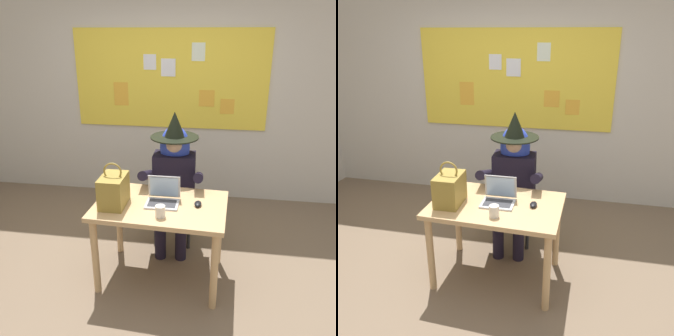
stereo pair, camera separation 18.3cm
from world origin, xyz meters
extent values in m
plane|color=#75604C|center=(0.00, 0.00, 0.00)|extent=(24.00, 24.00, 0.00)
cube|color=beige|center=(0.00, 1.94, 1.50)|extent=(5.41, 0.10, 2.99)
cube|color=yellow|center=(0.00, 1.88, 1.55)|extent=(2.40, 0.02, 1.20)
cube|color=white|center=(-0.25, 1.87, 1.76)|extent=(0.16, 0.01, 0.18)
cube|color=white|center=(0.34, 1.87, 1.88)|extent=(0.16, 0.01, 0.21)
cube|color=gold|center=(-0.62, 1.87, 1.36)|extent=(0.19, 0.01, 0.29)
cube|color=white|center=(-0.04, 1.87, 1.70)|extent=(0.22, 0.02, 0.21)
cube|color=gold|center=(0.73, 1.87, 1.24)|extent=(0.19, 0.01, 0.18)
cube|color=gold|center=(0.46, 1.87, 1.33)|extent=(0.19, 0.01, 0.20)
cube|color=tan|center=(0.18, 0.12, 0.72)|extent=(1.14, 0.78, 0.04)
cylinder|color=tan|center=(-0.32, -0.16, 0.35)|extent=(0.06, 0.06, 0.70)
cylinder|color=tan|center=(0.66, -0.21, 0.35)|extent=(0.06, 0.06, 0.70)
cylinder|color=tan|center=(-0.30, 0.45, 0.35)|extent=(0.06, 0.06, 0.70)
cylinder|color=tan|center=(0.69, 0.40, 0.35)|extent=(0.06, 0.06, 0.70)
cube|color=black|center=(0.21, 0.76, 0.42)|extent=(0.43, 0.43, 0.04)
cube|color=black|center=(0.21, 0.95, 0.67)|extent=(0.38, 0.05, 0.45)
cylinder|color=#262628|center=(0.39, 0.60, 0.20)|extent=(0.04, 0.04, 0.40)
cylinder|color=#262628|center=(0.05, 0.59, 0.20)|extent=(0.04, 0.04, 0.40)
cylinder|color=#262628|center=(0.38, 0.94, 0.20)|extent=(0.04, 0.04, 0.40)
cylinder|color=#262628|center=(0.04, 0.93, 0.20)|extent=(0.04, 0.04, 0.40)
cylinder|color=black|center=(0.33, 0.41, 0.22)|extent=(0.11, 0.11, 0.44)
cylinder|color=black|center=(0.13, 0.40, 0.22)|extent=(0.11, 0.11, 0.44)
cylinder|color=black|center=(0.32, 0.58, 0.47)|extent=(0.17, 0.43, 0.15)
cylinder|color=black|center=(0.12, 0.57, 0.47)|extent=(0.17, 0.43, 0.15)
cube|color=black|center=(0.21, 0.78, 0.70)|extent=(0.43, 0.28, 0.52)
cylinder|color=black|center=(0.47, 0.56, 0.82)|extent=(0.11, 0.47, 0.24)
cylinder|color=black|center=(-0.03, 0.54, 0.82)|extent=(0.11, 0.47, 0.24)
sphere|color=#D1A889|center=(0.21, 0.78, 1.06)|extent=(0.20, 0.20, 0.20)
ellipsoid|color=blue|center=(0.21, 0.81, 1.02)|extent=(0.31, 0.23, 0.44)
cylinder|color=black|center=(0.21, 0.78, 1.14)|extent=(0.48, 0.48, 0.01)
cone|color=black|center=(0.21, 0.78, 1.27)|extent=(0.21, 0.21, 0.25)
cube|color=#B7B7BC|center=(0.20, 0.10, 0.75)|extent=(0.28, 0.21, 0.01)
cube|color=#333338|center=(0.20, 0.10, 0.76)|extent=(0.23, 0.15, 0.00)
cube|color=#B7B7BC|center=(0.20, 0.22, 0.86)|extent=(0.28, 0.04, 0.21)
cube|color=#99B7E0|center=(0.20, 0.21, 0.86)|extent=(0.25, 0.03, 0.18)
ellipsoid|color=black|center=(0.50, 0.13, 0.76)|extent=(0.06, 0.10, 0.03)
cube|color=olive|center=(-0.20, 0.04, 0.87)|extent=(0.20, 0.30, 0.26)
torus|color=olive|center=(-0.20, 0.04, 1.04)|extent=(0.16, 0.02, 0.16)
cylinder|color=silver|center=(0.22, -0.10, 0.79)|extent=(0.08, 0.08, 0.09)
camera|label=1|loc=(0.65, -2.50, 2.11)|focal=37.47mm
camera|label=2|loc=(0.83, -2.46, 2.11)|focal=37.47mm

